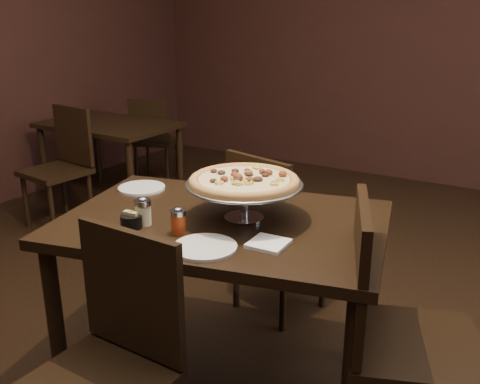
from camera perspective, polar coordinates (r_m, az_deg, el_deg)
The scene contains 16 objects.
room at distance 2.03m, azimuth 1.47°, elevation 13.55°, with size 6.04×7.04×2.84m.
dining_table at distance 2.18m, azimuth -1.81°, elevation -5.42°, with size 1.44×1.12×0.80m.
background_table at distance 4.71m, azimuth -13.70°, elevation 6.11°, with size 1.11×0.74×0.69m.
pizza_stand at distance 2.09m, azimuth 0.44°, elevation 1.15°, with size 0.47×0.47×0.19m.
parmesan_shaker at distance 2.10m, azimuth -10.30°, elevation -2.07°, with size 0.07×0.07×0.11m.
pepper_flake_shaker at distance 2.00m, azimuth -6.61°, elevation -3.08°, with size 0.06×0.06×0.10m.
packet_caddy at distance 2.09m, azimuth -11.51°, elevation -3.02°, with size 0.08×0.08×0.07m.
napkin_stack at distance 1.90m, azimuth 3.05°, elevation -5.52°, with size 0.13×0.13×0.01m, color white.
plate_left at distance 2.54m, azimuth -10.45°, elevation 0.44°, with size 0.22×0.22×0.01m, color silver.
plate_near at distance 1.88m, azimuth -3.77°, elevation -5.89°, with size 0.23×0.23×0.01m, color silver.
serving_spatula at distance 1.95m, azimuth 2.79°, elevation -0.31°, with size 0.13×0.13×0.02m.
chair_far at distance 2.84m, azimuth 3.45°, elevation -3.90°, with size 0.51×0.51×0.91m.
chair_near at distance 1.89m, azimuth -13.74°, elevation -16.91°, with size 0.44×0.44×0.92m.
chair_side at distance 2.00m, azimuth 15.99°, elevation -13.69°, with size 0.59×0.59×0.99m.
bg_chair_far at distance 5.21m, azimuth -9.19°, elevation 5.85°, with size 0.49×0.49×0.82m.
bg_chair_near at distance 4.30m, azimuth -18.42°, elevation 3.04°, with size 0.47×0.47×0.91m.
Camera 1 is at (1.06, -1.73, 1.58)m, focal length 40.00 mm.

